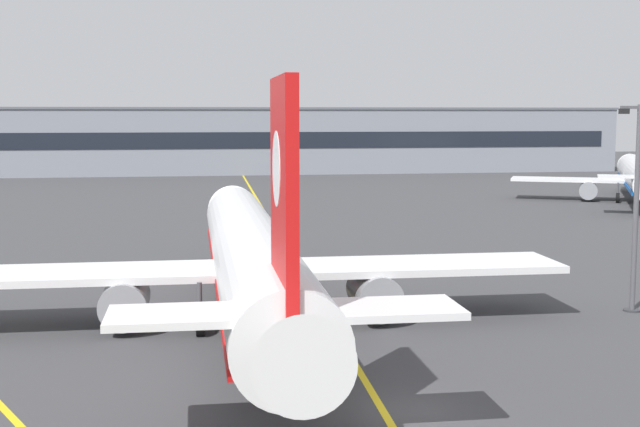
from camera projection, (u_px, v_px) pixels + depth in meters
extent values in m
plane|color=#3D3D3F|center=(412.00, 412.00, 30.49)|extent=(400.00, 400.00, 0.00)
cube|color=yellow|center=(297.00, 266.00, 59.90)|extent=(6.31, 179.91, 0.01)
cube|color=yellow|center=(10.00, 415.00, 30.19)|extent=(25.80, 54.43, 0.01)
cylinder|color=white|center=(251.00, 255.00, 43.02)|extent=(4.43, 36.06, 3.80)
cone|color=white|center=(233.00, 212.00, 61.99)|extent=(3.65, 2.66, 3.61)
cone|color=white|center=(298.00, 353.00, 23.90)|extent=(2.90, 2.85, 2.85)
cube|color=red|center=(252.00, 276.00, 43.14)|extent=(4.30, 33.18, 0.44)
cube|color=black|center=(235.00, 206.00, 60.05)|extent=(2.87, 1.15, 0.60)
cube|color=white|center=(251.00, 270.00, 43.71)|extent=(32.08, 5.36, 0.36)
cylinder|color=gray|center=(125.00, 301.00, 41.97)|extent=(2.36, 3.64, 2.30)
cylinder|color=black|center=(128.00, 294.00, 43.78)|extent=(1.96, 0.21, 1.95)
cylinder|color=gray|center=(374.00, 294.00, 43.76)|extent=(2.36, 3.64, 2.30)
cylinder|color=black|center=(367.00, 287.00, 45.58)|extent=(1.96, 0.21, 1.95)
cube|color=red|center=(284.00, 192.00, 26.97)|extent=(0.48, 4.81, 7.20)
cylinder|color=white|center=(283.00, 169.00, 27.18)|extent=(0.48, 2.41, 2.40)
cube|color=white|center=(286.00, 312.00, 26.80)|extent=(11.05, 2.99, 0.24)
cylinder|color=#4C4C51|center=(237.00, 250.00, 57.50)|extent=(0.24, 0.24, 1.60)
cylinder|color=black|center=(237.00, 265.00, 57.62)|extent=(0.42, 0.91, 0.90)
cylinder|color=#4C4C51|center=(200.00, 299.00, 40.87)|extent=(0.24, 0.24, 1.60)
cylinder|color=black|center=(200.00, 322.00, 41.00)|extent=(0.42, 1.31, 1.30)
cylinder|color=#4C4C51|center=(308.00, 296.00, 41.63)|extent=(0.24, 0.24, 1.60)
cylinder|color=black|center=(308.00, 318.00, 41.75)|extent=(0.42, 1.31, 1.30)
cylinder|color=white|center=(639.00, 175.00, 103.43)|extent=(17.87, 31.92, 3.56)
cone|color=white|center=(630.00, 166.00, 120.66)|extent=(4.11, 3.66, 3.38)
cube|color=blue|center=(639.00, 183.00, 103.54)|extent=(16.64, 29.46, 0.41)
cube|color=black|center=(631.00, 162.00, 118.90)|extent=(2.85, 2.09, 0.56)
cube|color=white|center=(639.00, 181.00, 104.06)|extent=(28.96, 17.09, 0.34)
cylinder|color=gray|center=(588.00, 190.00, 104.93)|extent=(3.41, 3.97, 2.16)
cylinder|color=black|center=(588.00, 189.00, 106.58)|extent=(1.72, 0.95, 1.83)
cylinder|color=#4C4C51|center=(632.00, 182.00, 116.59)|extent=(0.22, 0.22, 1.50)
cylinder|color=black|center=(631.00, 189.00, 116.70)|extent=(0.70, 0.92, 0.84)
cylinder|color=#4C4C51|center=(618.00, 189.00, 102.51)|extent=(0.22, 0.22, 1.50)
cylinder|color=black|center=(618.00, 198.00, 102.63)|extent=(0.87, 1.26, 1.22)
cylinder|color=#515156|center=(636.00, 209.00, 45.55)|extent=(0.28, 0.28, 10.99)
cylinder|color=#333338|center=(632.00, 310.00, 46.18)|extent=(0.90, 0.90, 0.10)
cube|color=#515156|center=(640.00, 107.00, 44.94)|extent=(2.20, 0.16, 0.16)
cube|color=black|center=(624.00, 111.00, 44.82)|extent=(0.44, 0.36, 0.28)
cone|color=orange|center=(246.00, 263.00, 59.62)|extent=(0.36, 0.36, 0.55)
cylinder|color=white|center=(246.00, 262.00, 59.62)|extent=(0.23, 0.23, 0.07)
cube|color=orange|center=(246.00, 267.00, 59.65)|extent=(0.44, 0.44, 0.03)
cube|color=gray|center=(217.00, 142.00, 153.34)|extent=(146.10, 12.00, 11.33)
cube|color=black|center=(218.00, 140.00, 147.37)|extent=(140.26, 0.12, 2.80)
cube|color=#595C63|center=(216.00, 109.00, 152.68)|extent=(146.50, 12.40, 0.40)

